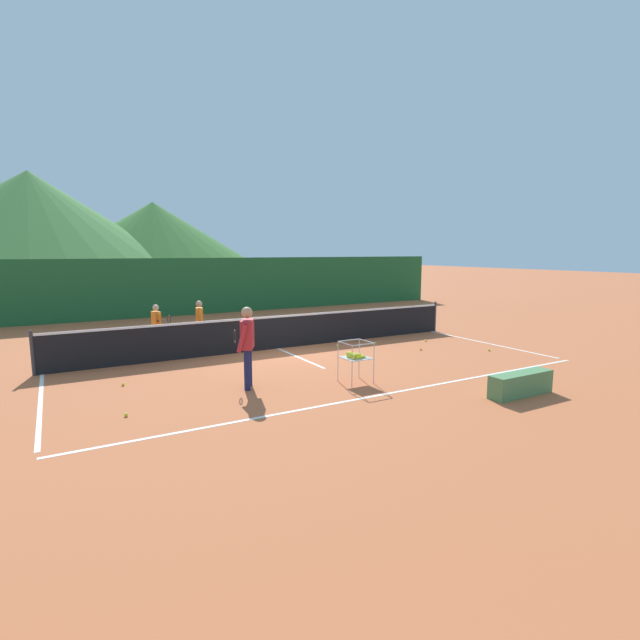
% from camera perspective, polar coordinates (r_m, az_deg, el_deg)
% --- Properties ---
extents(ground_plane, '(120.00, 120.00, 0.00)m').
position_cam_1_polar(ground_plane, '(13.88, -5.13, -3.46)').
color(ground_plane, '#BC6038').
extents(line_baseline_near, '(11.96, 0.08, 0.01)m').
position_cam_1_polar(line_baseline_near, '(9.60, 7.85, -8.89)').
color(line_baseline_near, white).
rests_on(line_baseline_near, ground).
extents(line_baseline_far, '(11.96, 0.08, 0.01)m').
position_cam_1_polar(line_baseline_far, '(18.15, -11.24, -0.78)').
color(line_baseline_far, white).
rests_on(line_baseline_far, ground).
extents(line_sideline_west, '(0.08, 9.77, 0.01)m').
position_cam_1_polar(line_sideline_west, '(12.70, -30.61, -5.71)').
color(line_sideline_west, white).
rests_on(line_sideline_west, ground).
extents(line_sideline_east, '(0.08, 9.77, 0.01)m').
position_cam_1_polar(line_sideline_east, '(17.19, 13.31, -1.35)').
color(line_sideline_east, white).
rests_on(line_sideline_east, ground).
extents(line_service_center, '(0.08, 5.47, 0.01)m').
position_cam_1_polar(line_service_center, '(13.88, -5.13, -3.45)').
color(line_service_center, white).
rests_on(line_service_center, ground).
extents(tennis_net, '(12.35, 0.08, 1.05)m').
position_cam_1_polar(tennis_net, '(13.79, -5.16, -1.43)').
color(tennis_net, '#333338').
rests_on(tennis_net, ground).
extents(instructor, '(0.54, 0.85, 1.71)m').
position_cam_1_polar(instructor, '(9.82, -8.83, -2.37)').
color(instructor, '#191E4C').
rests_on(instructor, ground).
extents(student_0, '(0.47, 0.59, 1.29)m').
position_cam_1_polar(student_0, '(14.58, -19.15, -0.22)').
color(student_0, silver).
rests_on(student_0, ground).
extents(student_1, '(0.33, 0.55, 1.37)m').
position_cam_1_polar(student_1, '(14.56, -14.37, 0.14)').
color(student_1, black).
rests_on(student_1, ground).
extents(ball_cart, '(0.58, 0.58, 0.90)m').
position_cam_1_polar(ball_cart, '(10.21, 4.28, -4.37)').
color(ball_cart, '#B7B7BC').
rests_on(ball_cart, ground).
extents(tennis_ball_0, '(0.07, 0.07, 0.07)m').
position_cam_1_polar(tennis_ball_0, '(10.90, -22.75, -7.20)').
color(tennis_ball_0, yellow).
rests_on(tennis_ball_0, ground).
extents(tennis_ball_1, '(0.07, 0.07, 0.07)m').
position_cam_1_polar(tennis_ball_1, '(14.14, 2.11, -3.08)').
color(tennis_ball_1, yellow).
rests_on(tennis_ball_1, ground).
extents(tennis_ball_2, '(0.07, 0.07, 0.07)m').
position_cam_1_polar(tennis_ball_2, '(13.89, 12.11, -3.46)').
color(tennis_ball_2, yellow).
rests_on(tennis_ball_2, ground).
extents(tennis_ball_3, '(0.07, 0.07, 0.07)m').
position_cam_1_polar(tennis_ball_3, '(8.94, -22.45, -10.56)').
color(tennis_ball_3, yellow).
rests_on(tennis_ball_3, ground).
extents(tennis_ball_4, '(0.07, 0.07, 0.07)m').
position_cam_1_polar(tennis_ball_4, '(14.54, 6.72, -2.81)').
color(tennis_ball_4, yellow).
rests_on(tennis_ball_4, ground).
extents(tennis_ball_5, '(0.07, 0.07, 0.07)m').
position_cam_1_polar(tennis_ball_5, '(14.32, 19.79, -3.42)').
color(tennis_ball_5, yellow).
rests_on(tennis_ball_5, ground).
extents(tennis_ball_6, '(0.07, 0.07, 0.07)m').
position_cam_1_polar(tennis_ball_6, '(15.24, 12.69, -2.44)').
color(tennis_ball_6, yellow).
rests_on(tennis_ball_6, ground).
extents(windscreen_fence, '(26.31, 0.08, 2.53)m').
position_cam_1_polar(windscreen_fence, '(21.85, -14.69, 3.97)').
color(windscreen_fence, '#1E5B2D').
rests_on(windscreen_fence, ground).
extents(courtside_bench, '(1.50, 0.36, 0.46)m').
position_cam_1_polar(courtside_bench, '(10.19, 23.14, -7.14)').
color(courtside_bench, '#4C7F4C').
rests_on(courtside_bench, ground).
extents(hill_0, '(37.18, 37.18, 11.40)m').
position_cam_1_polar(hill_0, '(89.91, -19.48, 9.71)').
color(hill_0, '#38702D').
rests_on(hill_0, ground).
extents(hill_1, '(46.19, 46.19, 15.02)m').
position_cam_1_polar(hill_1, '(86.49, -31.60, 10.24)').
color(hill_1, '#427A38').
rests_on(hill_1, ground).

